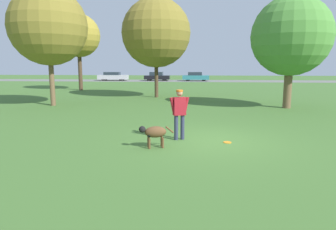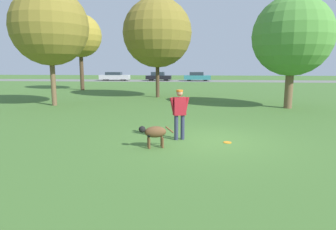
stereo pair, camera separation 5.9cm
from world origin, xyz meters
TOP-DOWN VIEW (x-y plane):
  - ground_plane at (0.00, 0.00)m, footprint 120.00×120.00m
  - far_road_strip at (0.00, 36.18)m, footprint 120.00×6.00m
  - person at (-0.99, 0.05)m, footprint 0.65×0.34m
  - dog at (-1.68, -0.98)m, footprint 1.04×0.50m
  - frisbee at (0.55, -0.21)m, footprint 0.25×0.25m
  - tree_far_left at (-11.45, 18.70)m, footprint 4.04×4.04m
  - tree_near_right at (4.74, 7.85)m, footprint 4.34×4.34m
  - tree_near_left at (-8.97, 7.73)m, footprint 4.47×4.47m
  - tree_mid_center at (-3.34, 12.86)m, footprint 5.03×5.03m
  - parked_car_silver at (-13.02, 36.07)m, footprint 4.59×1.74m
  - parked_car_black at (-6.19, 36.28)m, footprint 3.83×1.87m
  - parked_car_teal at (-0.30, 36.06)m, footprint 3.96×1.82m

SIDE VIEW (x-z plane):
  - ground_plane at x=0.00m, z-range 0.00..0.00m
  - far_road_strip at x=0.00m, z-range 0.00..0.01m
  - frisbee at x=0.55m, z-range 0.00..0.02m
  - dog at x=-1.68m, z-range 0.12..0.79m
  - parked_car_silver at x=-13.02m, z-range 0.00..1.31m
  - parked_car_black at x=-6.19m, z-range -0.01..1.33m
  - parked_car_teal at x=-0.30m, z-range -0.01..1.33m
  - person at x=-0.99m, z-range 0.14..1.78m
  - tree_near_right at x=4.74m, z-range 0.89..7.03m
  - tree_near_left at x=-8.97m, z-range 1.18..8.02m
  - tree_mid_center at x=-3.34m, z-range 1.10..8.34m
  - tree_far_left at x=-11.45m, z-range 1.54..8.70m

